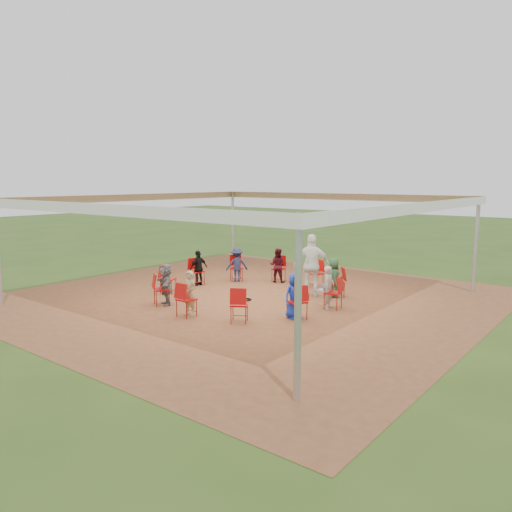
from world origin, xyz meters
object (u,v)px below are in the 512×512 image
Objects in this scene: chair_1 at (337,282)px; chair_9 at (239,305)px; chair_6 at (168,279)px; person_seated_6 at (190,293)px; person_seated_7 at (295,296)px; cable_coil at (246,300)px; chair_4 at (236,268)px; chair_0 at (333,293)px; chair_8 at (186,300)px; chair_7 at (162,290)px; person_seated_5 at (166,284)px; chair_3 at (279,269)px; chair_10 at (297,302)px; person_seated_3 at (237,265)px; standing_person at (312,265)px; person_seated_4 at (199,268)px; chair_5 at (197,272)px; person_seated_0 at (329,287)px; laptop at (323,288)px; chair_2 at (315,274)px; person_seated_2 at (277,265)px; person_seated_1 at (333,278)px.

chair_1 and chair_9 have the same top height.
person_seated_6 is at bearing 34.82° from chair_6.
cable_coil is at bearing 95.82° from person_seated_7.
person_seated_7 is at bearing 97.99° from chair_4.
chair_0 is 1.00× the size of chair_8.
chair_8 is 2.21× the size of cable_coil.
person_seated_5 reaches higher than chair_7.
chair_1 is 1.00× the size of chair_3.
chair_6 and chair_10 have the same top height.
chair_0 is 1.00× the size of chair_4.
chair_10 is 5.07m from person_seated_3.
chair_1 is 0.77× the size of person_seated_6.
standing_person reaches higher than cable_coil.
chair_7 is (-3.37, -3.94, 0.00)m from chair_1.
person_seated_4 reaches higher than chair_8.
chair_5 is 1.00× the size of chair_9.
person_seated_4 is at bearing 129.74° from chair_8.
person_seated_0 is (0.50, -1.36, 0.14)m from chair_1.
chair_1 is 3.87m from person_seated_3.
person_seated_6 is 3.65m from laptop.
chair_4 and chair_5 have the same top height.
chair_6 reaches higher than laptop.
chair_7 is 0.77× the size of person_seated_7.
chair_7 is at bearing 116.06° from laptop.
person_seated_3 reaches higher than chair_1.
chair_9 is (3.80, -1.09, 0.00)m from chair_6.
chair_2 is 1.00× the size of chair_10.
person_seated_0 is at bearing 114.55° from person_seated_3.
chair_8 is at bearing 32.73° from chair_6.
person_seated_3 is (-1.18, -0.77, 0.00)m from person_seated_2.
chair_8 is at bearing 47.93° from person_seated_4.
chair_0 is 3.87m from person_seated_2.
chair_2 is 0.77× the size of person_seated_1.
person_seated_0 is at bearing 109.11° from standing_person.
person_seated_6 reaches higher than chair_2.
person_seated_2 is (-3.11, 3.46, 0.14)m from chair_10.
person_seated_0 is at bearing 90.00° from chair_0.
person_seated_7 reaches higher than cable_coil.
chair_10 is 0.48× the size of standing_person.
chair_6 is 0.77× the size of person_seated_4.
chair_2 is 1.00× the size of chair_3.
person_seated_7 reaches higher than chair_3.
chair_1 is 0.77× the size of person_seated_5.
chair_2 is 3.96m from chair_5.
chair_3 reaches higher than laptop.
person_seated_1 is (3.87, -0.05, 0.14)m from chair_4.
laptop is (4.78, 0.01, -0.03)m from person_seated_4.
person_seated_3 is (-1.92, 4.24, 0.14)m from chair_8.
cable_coil is at bearing 90.35° from chair_3.
chair_7 reaches higher than cable_coil.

